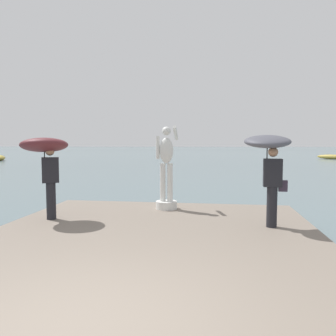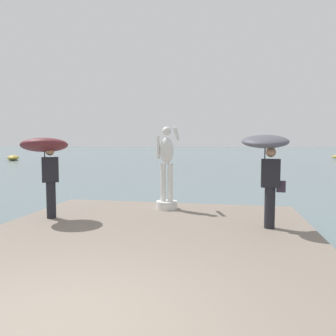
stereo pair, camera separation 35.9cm
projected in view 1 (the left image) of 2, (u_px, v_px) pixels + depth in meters
name	position (u px, v px, depth m)	size (l,w,h in m)	color
ground_plane	(204.00, 161.00, 42.72)	(400.00, 400.00, 0.00)	slate
pier	(135.00, 272.00, 5.14)	(6.81, 9.92, 0.40)	slate
statue_white_figure	(166.00, 174.00, 9.02)	(0.59, 0.85, 2.30)	silver
onlooker_left	(46.00, 153.00, 7.72)	(1.49, 1.50, 1.99)	black
onlooker_right	(269.00, 155.00, 7.03)	(1.03, 1.06, 2.05)	black
boat_mid	(332.00, 157.00, 46.77)	(3.80, 3.58, 0.65)	#B2993D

